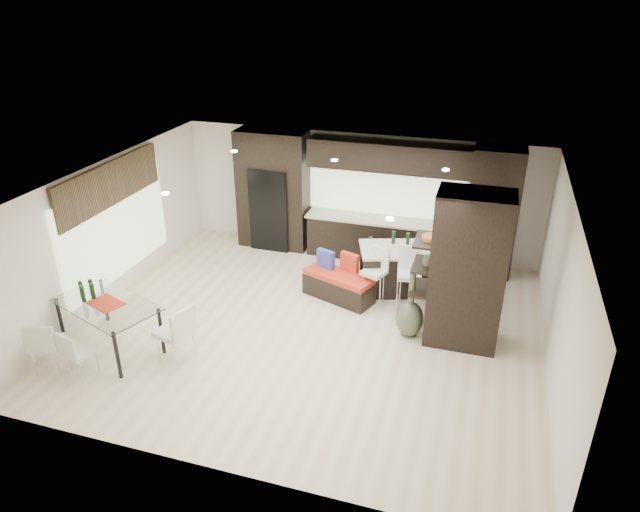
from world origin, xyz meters
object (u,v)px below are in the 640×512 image
(stool_right, at_px, (445,291))
(chair_far, at_px, (48,347))
(chair_end, at_px, (175,336))
(kitchen_island, at_px, (415,269))
(chair_near, at_px, (80,355))
(bench, at_px, (339,286))
(stool_left, at_px, (374,282))
(floor_vase, at_px, (411,302))
(dining_table, at_px, (110,326))
(stool_mid, at_px, (408,285))

(stool_right, bearing_deg, chair_far, -160.53)
(chair_far, distance_m, chair_end, 1.96)
(kitchen_island, relative_size, chair_end, 2.30)
(chair_near, relative_size, chair_far, 0.88)
(bench, height_order, chair_far, chair_far)
(chair_far, bearing_deg, stool_left, 19.54)
(floor_vase, bearing_deg, dining_table, -158.71)
(kitchen_island, xyz_separation_m, chair_near, (-4.57, -4.31, -0.07))
(kitchen_island, distance_m, chair_end, 4.86)
(chair_far, bearing_deg, kitchen_island, 21.08)
(stool_left, xyz_separation_m, floor_vase, (0.84, -0.91, 0.21))
(stool_right, xyz_separation_m, chair_far, (-5.79, -3.56, -0.06))
(kitchen_island, bearing_deg, chair_end, -151.66)
(chair_end, bearing_deg, chair_near, 137.57)
(floor_vase, height_order, chair_end, floor_vase)
(stool_mid, distance_m, chair_near, 5.77)
(stool_mid, relative_size, stool_right, 1.01)
(dining_table, xyz_separation_m, chair_far, (-0.56, -0.82, 0.01))
(kitchen_island, height_order, chair_near, kitchen_island)
(stool_mid, relative_size, chair_near, 1.29)
(stool_left, distance_m, chair_near, 5.27)
(stool_right, relative_size, dining_table, 0.55)
(stool_left, bearing_deg, chair_far, -119.98)
(stool_mid, relative_size, dining_table, 0.56)
(chair_near, bearing_deg, chair_far, -162.92)
(chair_far, relative_size, chair_end, 0.92)
(chair_near, bearing_deg, stool_mid, 51.90)
(dining_table, xyz_separation_m, chair_end, (1.23, 0.00, 0.05))
(stool_mid, height_order, floor_vase, floor_vase)
(stool_mid, bearing_deg, chair_far, -154.37)
(chair_end, bearing_deg, kitchen_island, -28.58)
(stool_mid, distance_m, stool_right, 0.67)
(stool_left, height_order, bench, stool_left)
(kitchen_island, xyz_separation_m, chair_far, (-5.12, -4.34, -0.02))
(stool_left, height_order, stool_mid, stool_mid)
(stool_left, bearing_deg, stool_right, 20.55)
(stool_right, bearing_deg, stool_left, 167.18)
(kitchen_island, bearing_deg, stool_right, -67.78)
(kitchen_island, bearing_deg, dining_table, -160.53)
(kitchen_island, xyz_separation_m, stool_left, (-0.67, -0.77, -0.00))
(stool_left, bearing_deg, kitchen_island, 70.22)
(stool_left, xyz_separation_m, stool_right, (1.34, -0.02, 0.04))
(kitchen_island, height_order, bench, kitchen_island)
(dining_table, distance_m, chair_end, 1.23)
(stool_mid, distance_m, dining_table, 5.33)
(stool_right, distance_m, dining_table, 5.91)
(kitchen_island, xyz_separation_m, dining_table, (-4.57, -3.53, -0.03))
(stool_right, distance_m, chair_end, 4.86)
(floor_vase, distance_m, chair_far, 5.93)
(kitchen_island, height_order, stool_right, stool_right)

